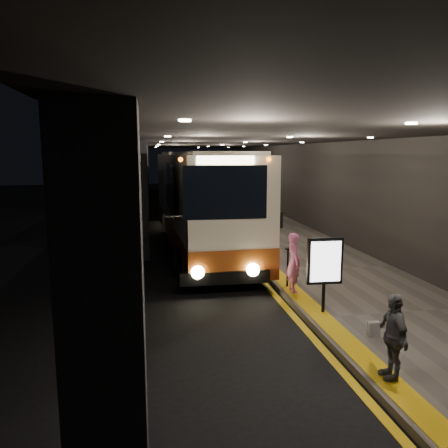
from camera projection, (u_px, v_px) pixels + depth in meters
ground at (188, 288)px, 12.79m from camera, size 90.00×90.00×0.00m
lane_line_white at (132, 253)px, 17.36m from camera, size 0.12×50.00×0.01m
kerb_stripe_yellow at (234, 249)px, 18.04m from camera, size 0.18×50.00×0.01m
sidewalk at (290, 245)px, 18.42m from camera, size 4.50×50.00×0.15m
tactile_strip at (246, 245)px, 18.10m from camera, size 0.50×50.00×0.01m
terminal_wall at (343, 175)px, 18.32m from camera, size 0.10×50.00×6.00m
support_columns at (137, 200)px, 16.08m from camera, size 0.80×24.80×4.40m
canopy at (238, 136)px, 17.32m from camera, size 9.00×50.00×0.40m
coach_main at (200, 205)px, 17.61m from camera, size 3.08×12.48×3.86m
coach_second at (180, 185)px, 30.85m from camera, size 2.94×11.36×3.53m
passenger_boarding at (294, 262)px, 11.90m from camera, size 0.40×0.61×1.65m
passenger_waiting_grey at (393, 336)px, 7.30m from camera, size 0.51×0.90×1.49m
bag_polka at (374, 329)px, 9.08m from camera, size 0.27×0.13×0.31m
info_sign at (325, 263)px, 10.26m from camera, size 0.86×0.14×1.82m
stanchion_post at (288, 268)px, 12.39m from camera, size 0.05×0.05×1.11m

